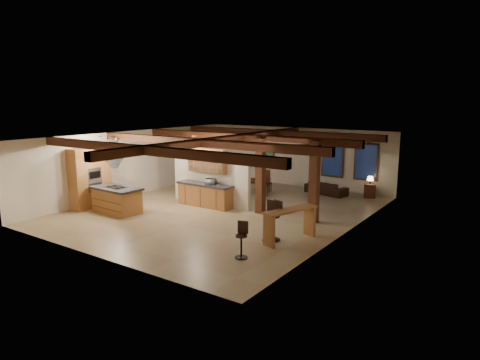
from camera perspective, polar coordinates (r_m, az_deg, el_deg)
The scene contains 23 objects.
ground at distance 16.77m, azimuth -2.26°, elevation -4.05°, with size 12.00×12.00×0.00m, color tan.
room_walls at distance 16.41m, azimuth -2.30°, elevation 1.97°, with size 12.00×12.00×12.00m.
ceiling_beams at distance 16.29m, azimuth -2.33°, elevation 5.38°, with size 10.00×12.00×0.28m.
timber_posts at distance 15.49m, azimuth 6.23°, elevation 1.33°, with size 2.50×0.30×2.90m.
partition_wall at distance 17.52m, azimuth -3.92°, elevation 0.26°, with size 3.80×0.18×2.20m, color silver.
pantry_cabinet at distance 18.02m, azimuth -19.36°, elevation 0.29°, with size 0.67×1.60×2.40m.
back_counter at distance 17.35m, azimuth -4.69°, elevation -1.97°, with size 2.50×0.66×0.94m.
upper_display_cabinet at distance 17.25m, azimuth -4.34°, elevation 2.61°, with size 1.80×0.36×0.95m.
range_hood at distance 16.79m, azimuth -16.33°, elevation 1.75°, with size 1.10×1.10×1.40m.
back_windows at distance 20.32m, azimuth 14.32°, elevation 2.54°, with size 2.70×0.07×1.70m.
framed_art at distance 22.14m, azimuth 3.86°, elevation 4.03°, with size 0.65×0.05×0.85m.
recessed_cans at distance 16.57m, azimuth -13.47°, elevation 5.57°, with size 3.16×2.46×0.03m.
kitchen_island at distance 17.02m, azimuth -16.10°, elevation -2.51°, with size 2.05×1.16×1.00m.
dining_table at distance 19.58m, azimuth 1.37°, elevation -0.93°, with size 1.83×1.02×0.64m, color #402010.
sofa at distance 19.93m, azimuth 11.40°, elevation -1.04°, with size 1.95×0.76×0.57m, color black.
microwave at distance 17.04m, azimuth -3.94°, elevation -0.21°, with size 0.40×0.27×0.22m, color silver.
bar_counter at distance 13.15m, azimuth 6.73°, elevation -5.23°, with size 1.04×1.97×1.01m.
side_table at distance 19.71m, azimuth 16.90°, elevation -1.37°, with size 0.49×0.49×0.61m, color #3A1C0E.
table_lamp at distance 19.61m, azimuth 16.99°, elevation 0.18°, with size 0.29×0.29×0.34m.
bar_stool_a at distance 11.76m, azimuth 0.23°, elevation -7.95°, with size 0.37×0.38×1.01m.
bar_stool_b at distance 13.19m, azimuth 4.62°, elevation -5.38°, with size 0.46×0.47×1.23m.
bar_stool_c at distance 13.10m, azimuth 4.05°, elevation -5.46°, with size 0.44×0.44×1.25m.
dining_chairs at distance 19.53m, azimuth 1.38°, elevation -0.26°, with size 2.05×2.05×1.08m.
Camera 1 is at (9.76, -12.95, 4.28)m, focal length 32.00 mm.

